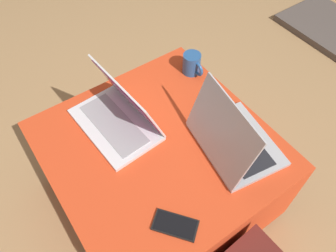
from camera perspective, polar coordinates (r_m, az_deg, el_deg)
ground_plane at (r=1.64m, az=-1.19°, el=-12.06°), size 14.00×14.00×0.00m
ottoman at (r=1.43m, az=-1.35°, el=-8.21°), size 0.82×0.81×0.45m
laptop_near at (r=1.28m, az=-8.50°, el=1.90°), size 0.37×0.25×0.23m
laptop_far at (r=1.21m, az=10.95°, el=-2.30°), size 0.36×0.30×0.26m
cell_phone at (r=1.09m, az=1.27°, el=-16.87°), size 0.16×0.15×0.01m
coffee_mug at (r=1.47m, az=4.23°, el=10.72°), size 0.12×0.08×0.10m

